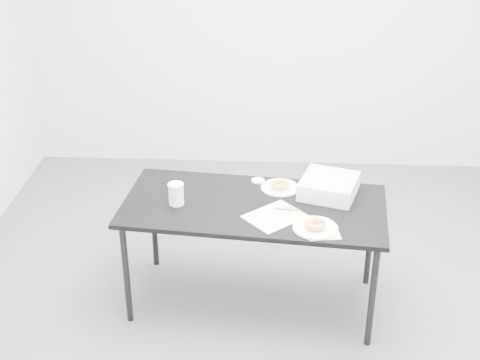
{
  "coord_description": "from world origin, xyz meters",
  "views": [
    {
      "loc": [
        0.08,
        -3.43,
        2.62
      ],
      "look_at": [
        -0.1,
        0.02,
        0.83
      ],
      "focal_mm": 50.0,
      "sensor_mm": 36.0,
      "label": 1
    }
  ],
  "objects_px": {
    "pen": "(287,209)",
    "bakery_box": "(329,186)",
    "plate_near": "(315,228)",
    "donut_far": "(280,185)",
    "scorecard": "(275,216)",
    "donut_near": "(316,224)",
    "table": "(254,212)",
    "coffee_cup": "(176,194)",
    "plate_far": "(280,188)"
  },
  "relations": [
    {
      "from": "scorecard",
      "to": "plate_far",
      "type": "relative_size",
      "value": 1.32
    },
    {
      "from": "plate_near",
      "to": "coffee_cup",
      "type": "bearing_deg",
      "value": 163.26
    },
    {
      "from": "pen",
      "to": "coffee_cup",
      "type": "distance_m",
      "value": 0.65
    },
    {
      "from": "coffee_cup",
      "to": "bakery_box",
      "type": "xyz_separation_m",
      "value": [
        0.9,
        0.17,
        -0.01
      ]
    },
    {
      "from": "table",
      "to": "donut_far",
      "type": "xyz_separation_m",
      "value": [
        0.15,
        0.21,
        0.08
      ]
    },
    {
      "from": "scorecard",
      "to": "pen",
      "type": "height_order",
      "value": "pen"
    },
    {
      "from": "donut_near",
      "to": "coffee_cup",
      "type": "distance_m",
      "value": 0.84
    },
    {
      "from": "table",
      "to": "pen",
      "type": "height_order",
      "value": "pen"
    },
    {
      "from": "donut_near",
      "to": "coffee_cup",
      "type": "bearing_deg",
      "value": 163.26
    },
    {
      "from": "plate_near",
      "to": "pen",
      "type": "bearing_deg",
      "value": 128.28
    },
    {
      "from": "plate_near",
      "to": "donut_far",
      "type": "distance_m",
      "value": 0.51
    },
    {
      "from": "scorecard",
      "to": "coffee_cup",
      "type": "distance_m",
      "value": 0.59
    },
    {
      "from": "table",
      "to": "bakery_box",
      "type": "relative_size",
      "value": 5.06
    },
    {
      "from": "plate_near",
      "to": "donut_far",
      "type": "relative_size",
      "value": 2.27
    },
    {
      "from": "donut_near",
      "to": "bakery_box",
      "type": "height_order",
      "value": "bakery_box"
    },
    {
      "from": "donut_near",
      "to": "plate_near",
      "type": "bearing_deg",
      "value": 0.0
    },
    {
      "from": "donut_near",
      "to": "plate_far",
      "type": "distance_m",
      "value": 0.51
    },
    {
      "from": "table",
      "to": "donut_far",
      "type": "relative_size",
      "value": 14.52
    },
    {
      "from": "table",
      "to": "donut_far",
      "type": "bearing_deg",
      "value": 59.23
    },
    {
      "from": "coffee_cup",
      "to": "donut_far",
      "type": "bearing_deg",
      "value": 20.58
    },
    {
      "from": "scorecard",
      "to": "donut_far",
      "type": "distance_m",
      "value": 0.35
    },
    {
      "from": "coffee_cup",
      "to": "table",
      "type": "bearing_deg",
      "value": 2.59
    },
    {
      "from": "donut_near",
      "to": "bakery_box",
      "type": "xyz_separation_m",
      "value": [
        0.1,
        0.41,
        0.02
      ]
    },
    {
      "from": "plate_near",
      "to": "bakery_box",
      "type": "distance_m",
      "value": 0.42
    },
    {
      "from": "scorecard",
      "to": "coffee_cup",
      "type": "relative_size",
      "value": 2.35
    },
    {
      "from": "table",
      "to": "donut_far",
      "type": "distance_m",
      "value": 0.27
    },
    {
      "from": "plate_near",
      "to": "donut_near",
      "type": "distance_m",
      "value": 0.02
    },
    {
      "from": "table",
      "to": "coffee_cup",
      "type": "distance_m",
      "value": 0.47
    },
    {
      "from": "plate_far",
      "to": "coffee_cup",
      "type": "distance_m",
      "value": 0.65
    },
    {
      "from": "scorecard",
      "to": "donut_near",
      "type": "xyz_separation_m",
      "value": [
        0.22,
        -0.12,
        0.03
      ]
    },
    {
      "from": "bakery_box",
      "to": "table",
      "type": "bearing_deg",
      "value": -144.29
    },
    {
      "from": "plate_near",
      "to": "donut_far",
      "type": "xyz_separation_m",
      "value": [
        -0.19,
        0.47,
        0.02
      ]
    },
    {
      "from": "scorecard",
      "to": "bakery_box",
      "type": "distance_m",
      "value": 0.43
    },
    {
      "from": "plate_near",
      "to": "bakery_box",
      "type": "height_order",
      "value": "bakery_box"
    },
    {
      "from": "table",
      "to": "pen",
      "type": "relative_size",
      "value": 11.09
    },
    {
      "from": "table",
      "to": "plate_far",
      "type": "distance_m",
      "value": 0.26
    },
    {
      "from": "table",
      "to": "plate_near",
      "type": "distance_m",
      "value": 0.44
    },
    {
      "from": "plate_near",
      "to": "scorecard",
      "type": "bearing_deg",
      "value": 150.99
    },
    {
      "from": "pen",
      "to": "bakery_box",
      "type": "xyz_separation_m",
      "value": [
        0.25,
        0.21,
        0.05
      ]
    },
    {
      "from": "plate_near",
      "to": "table",
      "type": "bearing_deg",
      "value": 143.01
    },
    {
      "from": "table",
      "to": "bakery_box",
      "type": "distance_m",
      "value": 0.48
    },
    {
      "from": "plate_far",
      "to": "coffee_cup",
      "type": "height_order",
      "value": "coffee_cup"
    },
    {
      "from": "donut_far",
      "to": "coffee_cup",
      "type": "xyz_separation_m",
      "value": [
        -0.61,
        -0.23,
        0.04
      ]
    },
    {
      "from": "pen",
      "to": "bakery_box",
      "type": "distance_m",
      "value": 0.33
    },
    {
      "from": "scorecard",
      "to": "donut_far",
      "type": "height_order",
      "value": "donut_far"
    },
    {
      "from": "donut_near",
      "to": "donut_far",
      "type": "relative_size",
      "value": 1.07
    },
    {
      "from": "plate_far",
      "to": "donut_far",
      "type": "bearing_deg",
      "value": 180.0
    },
    {
      "from": "plate_near",
      "to": "donut_near",
      "type": "bearing_deg",
      "value": 0.0
    },
    {
      "from": "scorecard",
      "to": "donut_near",
      "type": "relative_size",
      "value": 2.65
    },
    {
      "from": "table",
      "to": "donut_near",
      "type": "bearing_deg",
      "value": -31.22
    }
  ]
}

